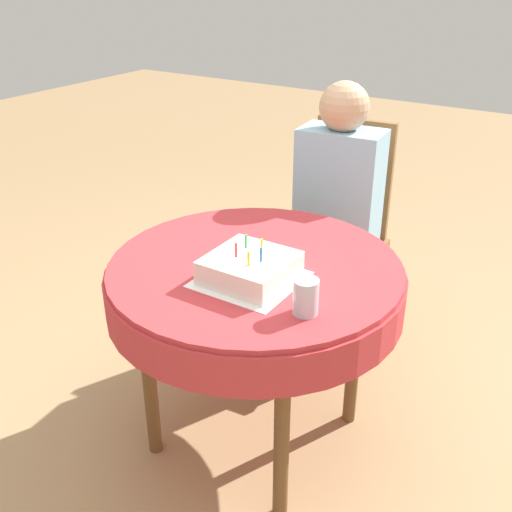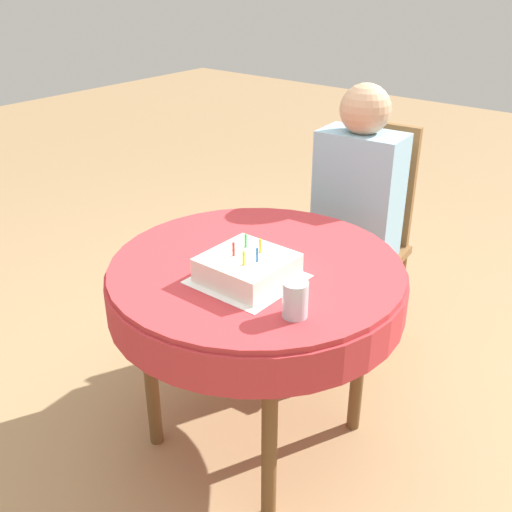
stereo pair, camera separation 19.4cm
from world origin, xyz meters
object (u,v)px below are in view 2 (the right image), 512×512
(person, at_px, (356,199))
(birthday_cake, at_px, (247,268))
(chair, at_px, (362,232))
(drinking_glass, at_px, (295,299))

(person, relative_size, birthday_cake, 4.83)
(chair, distance_m, birthday_cake, 0.99)
(person, height_order, birthday_cake, person)
(chair, relative_size, birthday_cake, 4.05)
(birthday_cake, bearing_deg, chair, 96.91)
(person, relative_size, drinking_glass, 11.22)
(person, xyz_separation_m, drinking_glass, (0.35, -0.94, 0.06))
(chair, relative_size, drinking_glass, 9.42)
(chair, xyz_separation_m, person, (0.01, -0.10, 0.19))
(chair, bearing_deg, drinking_glass, -76.24)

